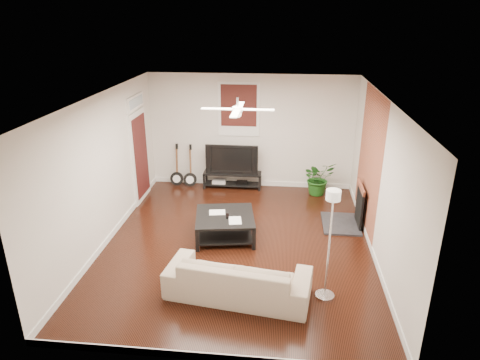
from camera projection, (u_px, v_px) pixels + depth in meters
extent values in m
cube|color=black|center=(238.00, 243.00, 8.24)|extent=(5.00, 6.00, 0.01)
cube|color=white|center=(238.00, 97.00, 7.21)|extent=(5.00, 6.00, 0.01)
cube|color=silver|center=(251.00, 132.00, 10.50)|extent=(5.00, 0.01, 2.80)
cube|color=silver|center=(209.00, 267.00, 4.95)|extent=(5.00, 0.01, 2.80)
cube|color=silver|center=(104.00, 170.00, 7.97)|extent=(0.01, 6.00, 2.80)
cube|color=silver|center=(380.00, 181.00, 7.48)|extent=(0.01, 6.00, 2.80)
cube|color=#A45134|center=(369.00, 162.00, 8.41)|extent=(0.02, 2.20, 2.80)
cube|color=black|center=(350.00, 205.00, 8.78)|extent=(0.80, 1.10, 0.92)
cube|color=#3A1610|center=(239.00, 110.00, 10.30)|extent=(1.00, 0.06, 1.30)
cube|color=white|center=(140.00, 148.00, 9.78)|extent=(0.08, 1.00, 2.50)
cube|color=black|center=(232.00, 180.00, 10.78)|extent=(1.43, 0.38, 0.40)
imported|color=black|center=(232.00, 158.00, 10.59)|extent=(1.29, 0.17, 0.74)
cube|color=black|center=(225.00, 226.00, 8.40)|extent=(1.28, 1.28, 0.47)
imported|color=#BAA88B|center=(238.00, 277.00, 6.63)|extent=(2.32, 1.17, 0.65)
imported|color=#1A5017|center=(318.00, 178.00, 10.32)|extent=(0.96, 0.92, 0.83)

